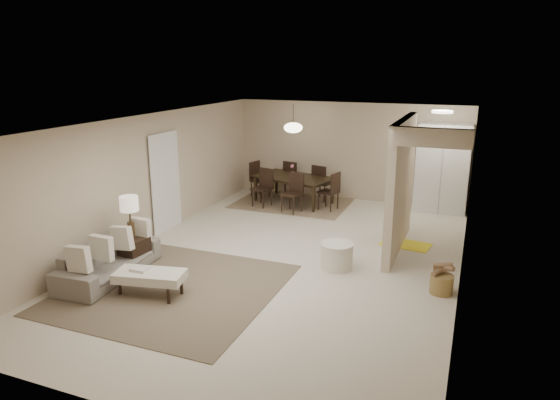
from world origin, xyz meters
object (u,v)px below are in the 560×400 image
at_px(ottoman_bench, 150,276).
at_px(dining_table, 293,190).
at_px(round_pouf, 337,256).
at_px(pantry_cabinet, 442,169).
at_px(side_table, 133,252).
at_px(wicker_basket, 442,284).
at_px(sofa, 109,261).

xyz_separation_m(ottoman_bench, dining_table, (0.23, 5.70, 0.04)).
bearing_deg(round_pouf, dining_table, 120.67).
bearing_deg(pantry_cabinet, dining_table, -170.17).
bearing_deg(dining_table, ottoman_bench, -77.93).
height_order(ottoman_bench, side_table, side_table).
distance_m(pantry_cabinet, dining_table, 3.66).
bearing_deg(wicker_basket, pantry_cabinet, 94.96).
distance_m(sofa, ottoman_bench, 1.07).
relative_size(side_table, round_pouf, 0.87).
distance_m(side_table, wicker_basket, 5.22).
height_order(wicker_basket, dining_table, dining_table).
relative_size(ottoman_bench, round_pouf, 1.96).
distance_m(wicker_basket, dining_table, 5.61).
xyz_separation_m(sofa, side_table, (0.05, 0.56, -0.04)).
distance_m(pantry_cabinet, side_table, 7.27).
xyz_separation_m(pantry_cabinet, side_table, (-4.75, -5.45, -0.80)).
bearing_deg(pantry_cabinet, wicker_basket, -85.04).
bearing_deg(sofa, wicker_basket, -79.00).
xyz_separation_m(round_pouf, wicker_basket, (1.78, -0.35, -0.08)).
bearing_deg(wicker_basket, round_pouf, 168.72).
height_order(sofa, dining_table, dining_table).
height_order(sofa, ottoman_bench, sofa).
distance_m(round_pouf, wicker_basket, 1.81).
relative_size(side_table, wicker_basket, 1.43).
relative_size(ottoman_bench, wicker_basket, 3.23).
relative_size(ottoman_bench, dining_table, 0.58).
relative_size(round_pouf, wicker_basket, 1.64).
relative_size(ottoman_bench, side_table, 2.25).
relative_size(wicker_basket, dining_table, 0.18).
xyz_separation_m(ottoman_bench, wicker_basket, (4.17, 1.71, -0.15)).
bearing_deg(side_table, ottoman_bench, -41.29).
height_order(pantry_cabinet, round_pouf, pantry_cabinet).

